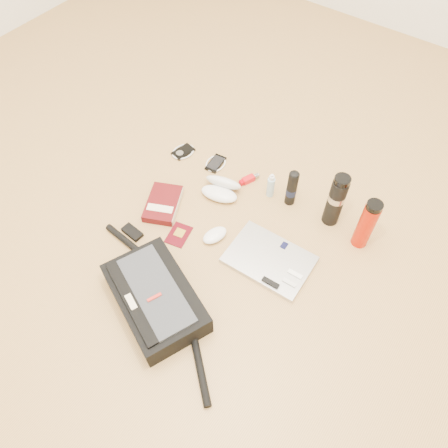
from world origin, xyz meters
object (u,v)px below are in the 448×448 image
Objects in this scene: messenger_bag at (155,297)px; thermos_red at (366,224)px; laptop at (269,260)px; book at (163,204)px; thermos_black at (336,200)px.

messenger_bag is 0.86m from thermos_red.
messenger_bag is at bearing -123.35° from laptop.
thermos_red is (0.25, 0.30, 0.11)m from laptop.
book reaches higher than laptop.
book is 0.85m from thermos_red.
thermos_black is 0.15m from thermos_red.
thermos_red is at bearing 47.58° from laptop.
laptop is at bearing -21.32° from book.
book is at bearing -178.62° from laptop.
messenger_bag is 2.94× the size of thermos_black.
laptop is 1.27× the size of thermos_black.
thermos_black reaches higher than thermos_red.
book is 0.96× the size of thermos_red.
thermos_red is at bearing -1.95° from book.
thermos_black is at bearing 87.90° from messenger_bag.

